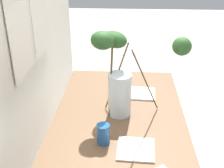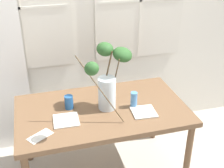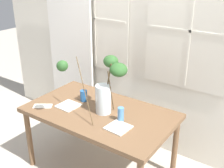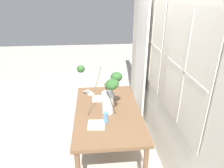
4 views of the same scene
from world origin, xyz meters
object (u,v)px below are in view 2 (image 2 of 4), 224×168
(dining_table, at_px, (102,115))
(plate_square_right, at_px, (144,112))
(drinking_glass_blue_right, at_px, (134,100))
(plate_square_left, at_px, (66,120))
(vase_with_branches, at_px, (109,78))
(drinking_glass_blue_left, at_px, (69,102))

(dining_table, distance_m, plate_square_right, 0.39)
(drinking_glass_blue_right, relative_size, plate_square_left, 0.68)
(plate_square_right, bearing_deg, vase_with_branches, 147.80)
(plate_square_right, bearing_deg, plate_square_left, 175.17)
(vase_with_branches, distance_m, plate_square_right, 0.43)
(drinking_glass_blue_left, xyz_separation_m, plate_square_left, (-0.06, -0.19, -0.06))
(dining_table, xyz_separation_m, vase_with_branches, (0.07, 0.01, 0.37))
(plate_square_left, relative_size, plate_square_right, 1.03)
(vase_with_branches, distance_m, drinking_glass_blue_left, 0.43)
(drinking_glass_blue_left, relative_size, drinking_glass_blue_right, 0.87)
(drinking_glass_blue_left, distance_m, drinking_glass_blue_right, 0.59)
(dining_table, height_order, plate_square_right, plate_square_right)
(drinking_glass_blue_left, height_order, plate_square_left, drinking_glass_blue_left)
(drinking_glass_blue_left, xyz_separation_m, drinking_glass_blue_right, (0.57, -0.13, 0.01))
(vase_with_branches, distance_m, plate_square_left, 0.51)
(dining_table, distance_m, plate_square_left, 0.37)
(vase_with_branches, height_order, drinking_glass_blue_right, vase_with_branches)
(drinking_glass_blue_right, xyz_separation_m, plate_square_right, (0.05, -0.12, -0.07))
(plate_square_left, bearing_deg, vase_with_branches, 15.65)
(plate_square_left, xyz_separation_m, plate_square_right, (0.68, -0.06, 0.00))
(drinking_glass_blue_left, bearing_deg, plate_square_right, -21.84)
(vase_with_branches, relative_size, plate_square_right, 3.06)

